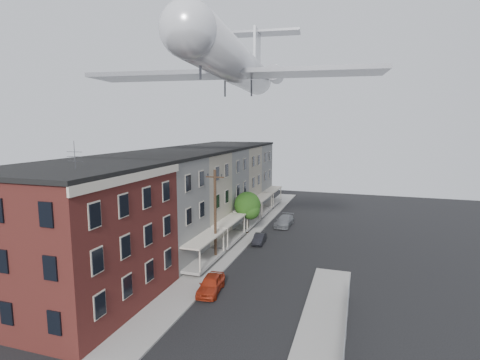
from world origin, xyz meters
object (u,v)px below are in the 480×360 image
object	(u,v)px
car_far	(284,221)
airplane	(237,65)
car_near	(211,284)
utility_pole	(215,215)
car_mid	(259,239)
street_tree	(248,206)

from	to	relation	value
car_far	airplane	bearing A→B (deg)	-100.32
car_near	airplane	xyz separation A→B (m)	(-1.01, 9.73, 18.25)
utility_pole	car_mid	xyz separation A→B (m)	(2.56, 6.79, -4.14)
utility_pole	street_tree	xyz separation A→B (m)	(0.33, 9.92, -1.22)
utility_pole	airplane	size ratio (longest dim) A/B	0.29
car_mid	airplane	xyz separation A→B (m)	(-1.43, -3.48, 18.40)
utility_pole	airplane	xyz separation A→B (m)	(1.13, 3.32, 14.26)
utility_pole	street_tree	size ratio (longest dim) A/B	1.73
airplane	car_mid	bearing A→B (deg)	67.64
car_mid	airplane	world-z (taller)	airplane
car_far	airplane	distance (m)	21.79
utility_pole	airplane	distance (m)	14.69
car_far	airplane	xyz separation A→B (m)	(-2.67, -11.58, 18.26)
street_tree	car_near	world-z (taller)	street_tree
utility_pole	car_mid	size ratio (longest dim) A/B	2.77
street_tree	car_far	world-z (taller)	street_tree
car_near	utility_pole	bearing A→B (deg)	102.02
utility_pole	street_tree	bearing A→B (deg)	88.11
utility_pole	car_far	bearing A→B (deg)	75.69
street_tree	car_near	distance (m)	16.66
car_near	car_mid	world-z (taller)	car_near
street_tree	car_mid	distance (m)	4.82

